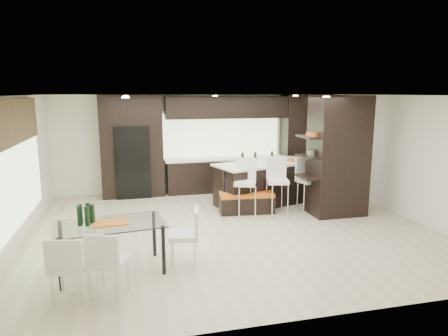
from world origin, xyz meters
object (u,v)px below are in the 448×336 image
object	(u,v)px
stool_left	(245,193)
bench	(247,203)
dining_table	(112,248)
chair_near	(109,266)
kitchen_island	(265,183)
chair_far	(70,270)
stool_right	(308,190)
chair_end	(184,239)
stool_mid	(277,191)
floor_vase	(312,185)

from	to	relation	value
stool_left	bench	bearing A→B (deg)	85.32
dining_table	chair_near	bearing A→B (deg)	-96.91
kitchen_island	chair_far	world-z (taller)	kitchen_island
bench	dining_table	distance (m)	3.85
chair_far	stool_right	bearing A→B (deg)	41.49
stool_right	chair_near	world-z (taller)	stool_right
chair_near	stool_right	bearing A→B (deg)	55.92
stool_right	chair_end	distance (m)	3.96
stool_left	stool_mid	distance (m)	0.77
floor_vase	dining_table	distance (m)	5.27
stool_right	chair_far	xyz separation A→B (m)	(-4.88, -3.04, -0.08)
stool_right	kitchen_island	bearing A→B (deg)	116.93
kitchen_island	floor_vase	bearing A→B (deg)	-47.22
stool_right	chair_far	distance (m)	5.75
chair_end	dining_table	bearing A→B (deg)	100.29
dining_table	chair_end	size ratio (longest dim) A/B	1.92
stool_mid	kitchen_island	bearing A→B (deg)	101.26
dining_table	chair_near	xyz separation A→B (m)	(0.00, -0.78, 0.05)
dining_table	stool_right	bearing A→B (deg)	20.56
dining_table	floor_vase	bearing A→B (deg)	22.00
floor_vase	dining_table	size ratio (longest dim) A/B	0.67
stool_mid	stool_right	bearing A→B (deg)	11.80
stool_mid	stool_right	distance (m)	0.77
stool_mid	chair_far	bearing A→B (deg)	-132.29
stool_right	bench	size ratio (longest dim) A/B	0.82
chair_near	bench	bearing A→B (deg)	69.11
stool_left	stool_mid	xyz separation A→B (m)	(0.77, -0.00, 0.00)
stool_mid	chair_end	world-z (taller)	stool_mid
kitchen_island	stool_right	bearing A→B (deg)	-65.17
kitchen_island	stool_left	world-z (taller)	same
chair_far	floor_vase	bearing A→B (deg)	42.49
floor_vase	chair_near	xyz separation A→B (m)	(-4.61, -3.32, -0.11)
bench	chair_end	xyz separation A→B (m)	(-1.81, -2.49, 0.18)
stool_mid	chair_near	size ratio (longest dim) A/B	1.20
stool_mid	bench	xyz separation A→B (m)	(-0.66, 0.23, -0.29)
kitchen_island	chair_far	distance (m)	5.67
stool_left	kitchen_island	bearing A→B (deg)	69.55
stool_mid	chair_end	size ratio (longest dim) A/B	1.24
stool_left	floor_vase	size ratio (longest dim) A/B	0.95
kitchen_island	stool_left	size ratio (longest dim) A/B	2.40
kitchen_island	stool_right	distance (m)	1.16
floor_vase	chair_near	bearing A→B (deg)	-144.23
chair_near	floor_vase	bearing A→B (deg)	56.81
floor_vase	chair_end	world-z (taller)	floor_vase
kitchen_island	chair_end	world-z (taller)	kitchen_island
chair_far	stool_mid	bearing A→B (deg)	46.01
stool_mid	dining_table	world-z (taller)	stool_mid
stool_left	chair_end	bearing A→B (deg)	-105.84
dining_table	chair_far	distance (m)	0.92
stool_right	stool_mid	bearing A→B (deg)	165.75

